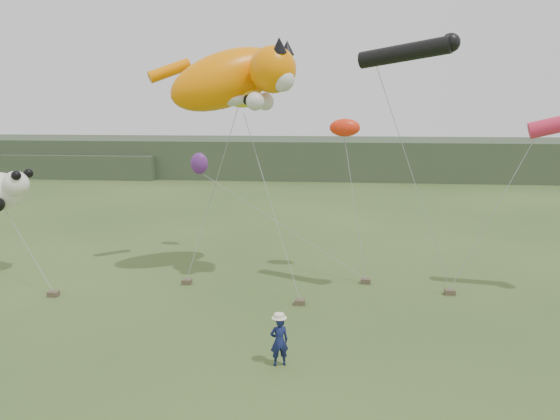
{
  "coord_description": "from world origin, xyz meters",
  "views": [
    {
      "loc": [
        1.31,
        -15.77,
        7.49
      ],
      "look_at": [
        -0.66,
        3.0,
        3.92
      ],
      "focal_mm": 35.0,
      "sensor_mm": 36.0,
      "label": 1
    }
  ],
  "objects": [
    {
      "name": "ground",
      "position": [
        0.0,
        0.0,
        0.0
      ],
      "size": [
        120.0,
        120.0,
        0.0
      ],
      "primitive_type": "plane",
      "color": "#385123",
      "rests_on": "ground"
    },
    {
      "name": "tube_kites",
      "position": [
        7.3,
        5.61,
        8.27
      ],
      "size": [
        10.23,
        2.47,
        3.8
      ],
      "color": "black",
      "rests_on": "ground"
    },
    {
      "name": "cat_kite",
      "position": [
        -2.96,
        7.4,
        8.68
      ],
      "size": [
        6.77,
        4.64,
        3.82
      ],
      "color": "#FF8200",
      "rests_on": "ground"
    },
    {
      "name": "headland",
      "position": [
        -3.11,
        44.69,
        1.92
      ],
      "size": [
        90.0,
        13.0,
        4.0
      ],
      "color": "#2D3D28",
      "rests_on": "ground"
    },
    {
      "name": "sandbag_anchors",
      "position": [
        -1.27,
        5.45,
        0.1
      ],
      "size": [
        16.29,
        3.28,
        0.21
      ],
      "color": "brown",
      "rests_on": "ground"
    },
    {
      "name": "fish_kite",
      "position": [
        -3.15,
        7.56,
        7.91
      ],
      "size": [
        2.59,
        1.75,
        1.35
      ],
      "color": "yellow",
      "rests_on": "ground"
    },
    {
      "name": "misc_kites",
      "position": [
        -1.63,
        9.88,
        5.73
      ],
      "size": [
        8.55,
        4.29,
        2.96
      ],
      "color": "#FF3011",
      "rests_on": "ground"
    },
    {
      "name": "festival_attendant",
      "position": [
        -0.27,
        -0.91,
        0.75
      ],
      "size": [
        0.63,
        0.51,
        1.5
      ],
      "primitive_type": "imported",
      "rotation": [
        0.0,
        0.0,
        3.46
      ],
      "color": "#131B49",
      "rests_on": "ground"
    }
  ]
}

